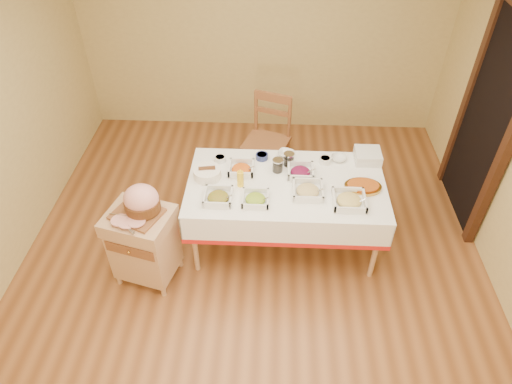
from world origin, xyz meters
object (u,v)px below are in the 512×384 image
dining_table (286,196)px  plate_stack (368,156)px  mustard_bottle (240,178)px  butcher_cart (144,242)px  bread_basket (207,173)px  dining_chair (267,140)px  preserve_jar_right (289,160)px  preserve_jar_left (278,166)px  ham_on_board (141,202)px  brass_platter (363,186)px

dining_table → plate_stack: bearing=25.9°
mustard_bottle → dining_table: bearing=7.8°
butcher_cart → bread_basket: bread_basket is taller
dining_chair → bread_basket: dining_chair is taller
butcher_cart → dining_chair: bearing=55.3°
butcher_cart → preserve_jar_right: (1.28, 0.78, 0.38)m
bread_basket → dining_chair: bearing=61.4°
dining_chair → preserve_jar_left: 0.91m
dining_chair → preserve_jar_left: (0.12, -0.85, 0.29)m
preserve_jar_left → bread_basket: bearing=-169.0°
butcher_cart → preserve_jar_left: (1.17, 0.68, 0.38)m
preserve_jar_right → bread_basket: preserve_jar_right is taller
dining_chair → butcher_cart: bearing=-124.7°
ham_on_board → plate_stack: (2.00, 0.85, -0.08)m
preserve_jar_left → ham_on_board: bearing=-150.4°
preserve_jar_left → brass_platter: bearing=-15.7°
dining_chair → bread_basket: size_ratio=4.03×
bread_basket → ham_on_board: bearing=-133.1°
brass_platter → preserve_jar_left: bearing=164.3°
dining_chair → preserve_jar_right: size_ratio=7.80×
dining_chair → mustard_bottle: dining_chair is taller
bread_basket → brass_platter: 1.43m
butcher_cart → brass_platter: brass_platter is taller
dining_table → preserve_jar_right: bearing=85.5°
butcher_cart → plate_stack: bearing=23.4°
dining_table → plate_stack: size_ratio=7.41×
butcher_cart → mustard_bottle: bearing=27.9°
butcher_cart → mustard_bottle: (0.84, 0.45, 0.41)m
butcher_cart → mustard_bottle: 1.03m
preserve_jar_left → preserve_jar_right: preserve_jar_right is taller
butcher_cart → dining_chair: size_ratio=0.75×
plate_stack → bread_basket: bearing=-167.6°
ham_on_board → preserve_jar_right: (1.24, 0.74, -0.07)m
dining_table → preserve_jar_left: (-0.08, 0.17, 0.22)m
dining_table → ham_on_board: bearing=-158.9°
ham_on_board → brass_platter: (1.91, 0.43, -0.11)m
preserve_jar_left → mustard_bottle: bearing=-145.3°
preserve_jar_right → brass_platter: size_ratio=0.39×
ham_on_board → bread_basket: 0.71m
brass_platter → preserve_jar_right: bearing=154.6°
butcher_cart → plate_stack: size_ratio=3.15×
dining_table → dining_chair: 1.05m
preserve_jar_left → mustard_bottle: 0.41m
preserve_jar_right → ham_on_board: bearing=-149.0°
dining_chair → preserve_jar_right: bearing=-73.7°
ham_on_board → bread_basket: bearing=46.9°
preserve_jar_left → preserve_jar_right: size_ratio=0.99×
mustard_bottle → brass_platter: (1.11, 0.01, -0.07)m
ham_on_board → mustard_bottle: 0.90m
mustard_bottle → dining_chair: bearing=78.6°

